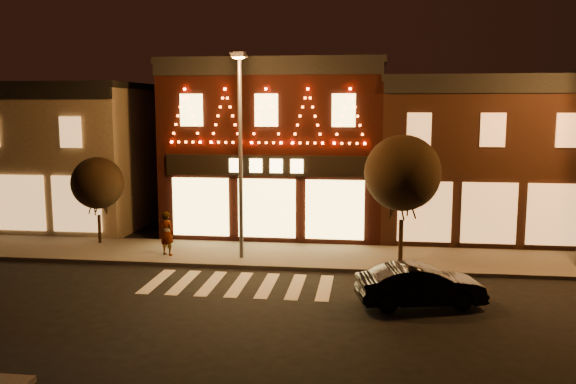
# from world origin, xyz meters

# --- Properties ---
(ground) EXTENTS (120.00, 120.00, 0.00)m
(ground) POSITION_xyz_m (0.00, 0.00, 0.00)
(ground) COLOR black
(ground) RESTS_ON ground
(sidewalk_far) EXTENTS (44.00, 4.00, 0.15)m
(sidewalk_far) POSITION_xyz_m (2.00, 8.00, 0.07)
(sidewalk_far) COLOR #47423D
(sidewalk_far) RESTS_ON ground
(building_left) EXTENTS (12.20, 8.28, 7.30)m
(building_left) POSITION_xyz_m (-13.00, 13.99, 3.66)
(building_left) COLOR #766654
(building_left) RESTS_ON ground
(building_pulp) EXTENTS (10.20, 8.34, 8.30)m
(building_pulp) POSITION_xyz_m (0.00, 13.98, 4.16)
(building_pulp) COLOR black
(building_pulp) RESTS_ON ground
(building_right_a) EXTENTS (9.20, 8.28, 7.50)m
(building_right_a) POSITION_xyz_m (9.50, 13.99, 3.76)
(building_right_a) COLOR #381D13
(building_right_a) RESTS_ON ground
(streetlamp_mid) EXTENTS (0.66, 1.84, 8.01)m
(streetlamp_mid) POSITION_xyz_m (-0.54, 6.97, 4.85)
(streetlamp_mid) COLOR #59595E
(streetlamp_mid) RESTS_ON sidewalk_far
(tree_left) EXTENTS (2.28, 2.28, 3.82)m
(tree_left) POSITION_xyz_m (-7.37, 8.98, 2.82)
(tree_left) COLOR black
(tree_left) RESTS_ON sidewalk_far
(tree_right) EXTENTS (2.96, 2.96, 4.95)m
(tree_right) POSITION_xyz_m (5.73, 7.56, 3.61)
(tree_right) COLOR black
(tree_right) RESTS_ON sidewalk_far
(dark_sedan) EXTENTS (4.14, 2.23, 1.30)m
(dark_sedan) POSITION_xyz_m (6.09, 2.54, 0.65)
(dark_sedan) COLOR black
(dark_sedan) RESTS_ON ground
(pedestrian) EXTENTS (0.78, 0.65, 1.81)m
(pedestrian) POSITION_xyz_m (-3.66, 7.17, 1.05)
(pedestrian) COLOR gray
(pedestrian) RESTS_ON sidewalk_far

